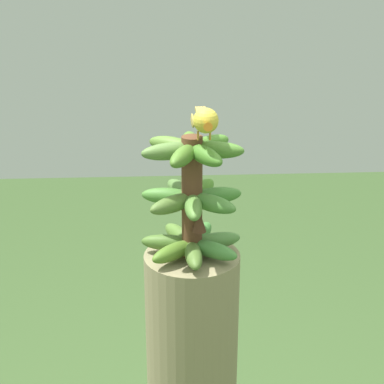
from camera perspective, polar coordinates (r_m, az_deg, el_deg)
The scene contains 2 objects.
banana_bunch at distance 1.55m, azimuth 0.01°, elevation -0.56°, with size 0.26×0.26×0.31m.
perched_bird at distance 1.44m, azimuth 1.16°, elevation 6.43°, with size 0.21×0.06×0.09m.
Camera 1 is at (-1.44, 0.08, 1.95)m, focal length 59.39 mm.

